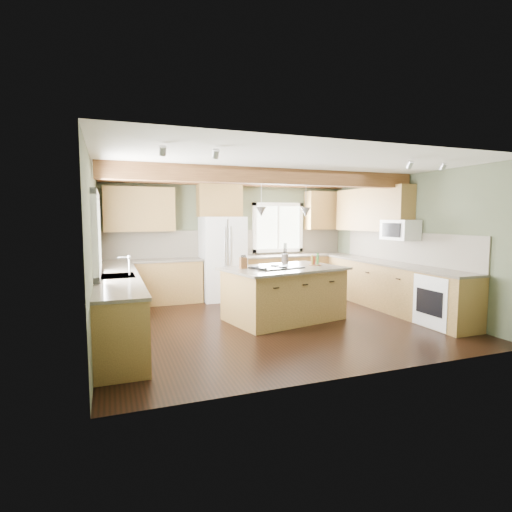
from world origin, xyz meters
name	(u,v)px	position (x,y,z in m)	size (l,w,h in m)	color
floor	(273,322)	(0.00, 0.00, 0.00)	(5.60, 5.60, 0.00)	black
ceiling	(274,168)	(0.00, 0.00, 2.60)	(5.60, 5.60, 0.00)	silver
wall_back	(231,239)	(0.00, 2.50, 1.30)	(5.60, 5.60, 0.00)	#474D37
wall_left	(94,251)	(-2.80, 0.00, 1.30)	(5.00, 5.00, 0.00)	#474D37
wall_right	(407,243)	(2.80, 0.00, 1.30)	(5.00, 5.00, 0.00)	#474D37
ceiling_beam	(271,176)	(0.00, 0.10, 2.47)	(5.55, 0.26, 0.26)	#522D17
soffit_trim	(232,183)	(0.00, 2.40, 2.54)	(5.55, 0.20, 0.10)	#522D17
backsplash_back	(231,243)	(0.00, 2.48, 1.21)	(5.58, 0.03, 0.58)	brown
backsplash_right	(405,247)	(2.78, 0.05, 1.21)	(0.03, 3.70, 0.58)	brown
base_cab_back_left	(152,283)	(-1.79, 2.20, 0.44)	(2.02, 0.60, 0.88)	brown
counter_back_left	(151,261)	(-1.79, 2.20, 0.90)	(2.06, 0.64, 0.04)	#494035
base_cab_back_right	(295,275)	(1.49, 2.20, 0.44)	(2.62, 0.60, 0.88)	brown
counter_back_right	(296,255)	(1.49, 2.20, 0.90)	(2.66, 0.64, 0.04)	#494035
base_cab_left	(118,307)	(-2.50, 0.05, 0.44)	(0.60, 3.70, 0.88)	brown
counter_left	(117,277)	(-2.50, 0.05, 0.90)	(0.64, 3.74, 0.04)	#494035
base_cab_right	(391,287)	(2.50, 0.05, 0.44)	(0.60, 3.70, 0.88)	brown
counter_right	(392,264)	(2.50, 0.05, 0.90)	(0.64, 3.74, 0.04)	#494035
upper_cab_back_left	(139,209)	(-1.99, 2.33, 1.95)	(1.40, 0.35, 0.90)	brown
upper_cab_over_fridge	(220,201)	(-0.30, 2.33, 2.15)	(0.96, 0.35, 0.70)	brown
upper_cab_right	(372,210)	(2.62, 0.90, 1.95)	(0.35, 2.20, 0.90)	brown
upper_cab_back_corner	(324,211)	(2.30, 2.33, 1.95)	(0.90, 0.35, 0.90)	brown
window_left	(95,234)	(-2.78, 0.05, 1.55)	(0.04, 1.60, 1.05)	white
window_back	(278,227)	(1.15, 2.48, 1.55)	(1.10, 0.04, 1.00)	white
sink	(117,277)	(-2.50, 0.05, 0.91)	(0.50, 0.65, 0.03)	#262628
faucet	(129,267)	(-2.32, 0.05, 1.05)	(0.02, 0.02, 0.28)	#B2B2B7
dishwasher	(121,331)	(-2.49, -1.25, 0.43)	(0.60, 0.60, 0.84)	white
oven	(444,301)	(2.49, -1.25, 0.43)	(0.60, 0.72, 0.84)	white
microwave	(400,230)	(2.58, -0.05, 1.55)	(0.40, 0.70, 0.38)	white
pendant_left	(261,212)	(-0.22, 0.00, 1.88)	(0.18, 0.18, 0.16)	#B2B2B7
pendant_right	(306,212)	(0.71, 0.20, 1.88)	(0.18, 0.18, 0.16)	#B2B2B7
refrigerator	(223,258)	(-0.30, 2.12, 0.90)	(0.90, 0.74, 1.80)	silver
island	(284,295)	(0.25, 0.10, 0.44)	(1.89, 1.16, 0.88)	brown
island_top	(284,268)	(0.25, 0.10, 0.90)	(2.02, 1.28, 0.04)	#494035
cooktop	(277,267)	(0.09, 0.07, 0.93)	(0.82, 0.55, 0.02)	black
knife_block	(243,263)	(-0.47, 0.19, 1.01)	(0.11, 0.09, 0.19)	brown
utensil_crock	(285,258)	(0.55, 0.72, 1.01)	(0.13, 0.13, 0.17)	#483D39
bottle_tray	(315,259)	(0.92, 0.20, 1.02)	(0.23, 0.23, 0.21)	brown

